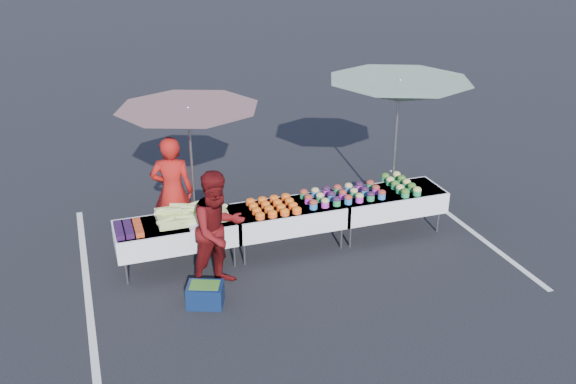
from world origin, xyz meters
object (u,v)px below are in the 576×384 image
object	(u,v)px
vendor	(173,192)
customer	(218,230)
storage_bin	(205,294)
umbrella_right	(399,92)
table_left	(177,232)
table_center	(288,216)
umbrella_left	(189,119)
table_right	(388,201)

from	to	relation	value
vendor	customer	size ratio (longest dim) A/B	1.04
storage_bin	customer	bearing A→B (deg)	75.51
customer	umbrella_right	world-z (taller)	umbrella_right
umbrella_right	customer	bearing A→B (deg)	-159.21
table_left	table_center	bearing A→B (deg)	0.00
customer	umbrella_left	distance (m)	1.96
table_center	table_right	xyz separation A→B (m)	(1.80, 0.00, 0.00)
customer	storage_bin	world-z (taller)	customer
table_center	umbrella_left	bearing A→B (deg)	149.93
customer	umbrella_left	bearing A→B (deg)	71.68
table_left	table_right	world-z (taller)	same
table_right	customer	xyz separation A→B (m)	(-3.11, -0.75, 0.32)
storage_bin	umbrella_right	bearing A→B (deg)	46.30
customer	storage_bin	xyz separation A→B (m)	(-0.32, -0.45, -0.73)
table_center	umbrella_right	xyz separation A→B (m)	(2.17, 0.57, 1.71)
table_left	table_center	world-z (taller)	same
table_center	customer	bearing A→B (deg)	-150.29
vendor	storage_bin	distance (m)	2.09
table_right	storage_bin	bearing A→B (deg)	-160.82
umbrella_right	storage_bin	size ratio (longest dim) A/B	4.25
table_right	storage_bin	world-z (taller)	table_right
table_center	table_right	distance (m)	1.80
table_left	table_center	xyz separation A→B (m)	(1.80, 0.00, 0.00)
table_left	umbrella_right	bearing A→B (deg)	8.22
umbrella_left	table_right	bearing A→B (deg)	-14.02
table_left	umbrella_left	bearing A→B (deg)	61.22
umbrella_left	umbrella_right	bearing A→B (deg)	-3.51
umbrella_right	table_center	bearing A→B (deg)	-165.21
table_left	umbrella_right	size ratio (longest dim) A/B	0.74
umbrella_left	storage_bin	bearing A→B (deg)	-97.76
table_center	umbrella_right	distance (m)	2.82
vendor	table_right	bearing A→B (deg)	-176.38
umbrella_left	storage_bin	distance (m)	2.79
vendor	umbrella_right	xyz separation A→B (m)	(3.89, -0.17, 1.35)
umbrella_right	storage_bin	world-z (taller)	umbrella_right
table_right	umbrella_right	world-z (taller)	umbrella_right
table_left	customer	distance (m)	0.95
umbrella_left	customer	bearing A→B (deg)	-88.08
table_center	table_right	world-z (taller)	same
table_center	vendor	bearing A→B (deg)	156.57
umbrella_left	table_left	bearing A→B (deg)	-118.78
table_left	table_center	distance (m)	1.80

